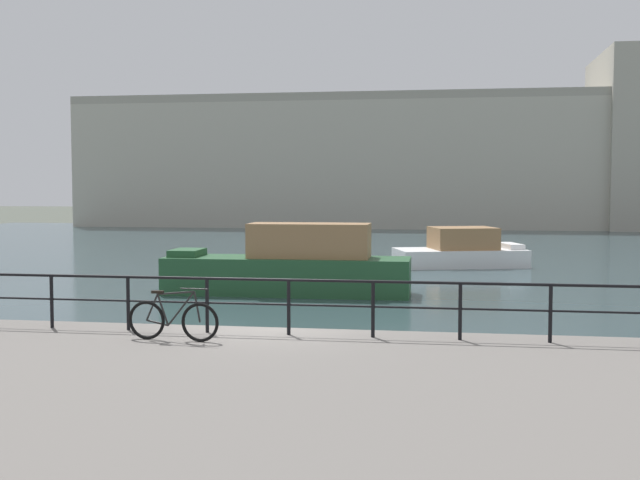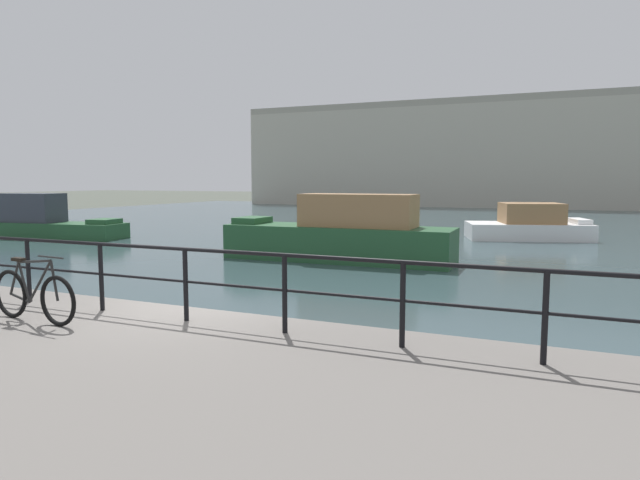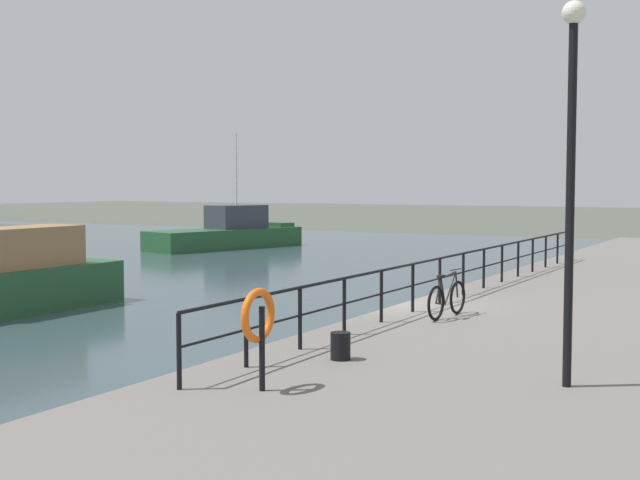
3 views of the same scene
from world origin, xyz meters
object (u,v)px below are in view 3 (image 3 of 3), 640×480
at_px(moored_cabin_cruiser, 228,233).
at_px(mooring_bollard, 340,346).
at_px(life_ring_stand, 259,319).
at_px(quay_lamp_post, 571,147).
at_px(parked_bicycle, 447,299).

height_order(moored_cabin_cruiser, mooring_bollard, moored_cabin_cruiser).
relative_size(life_ring_stand, quay_lamp_post, 0.27).
bearing_deg(quay_lamp_post, life_ring_stand, 122.16).
xyz_separation_m(mooring_bollard, life_ring_stand, (-2.31, 0.03, 0.75)).
bearing_deg(quay_lamp_post, mooring_bollard, 89.14).
distance_m(mooring_bollard, quay_lamp_post, 4.71).
xyz_separation_m(parked_bicycle, quay_lamp_post, (-4.93, -3.63, 2.91)).
xyz_separation_m(mooring_bollard, quay_lamp_post, (-0.05, -3.56, 3.08)).
height_order(life_ring_stand, quay_lamp_post, quay_lamp_post).
relative_size(moored_cabin_cruiser, life_ring_stand, 7.14).
relative_size(parked_bicycle, mooring_bollard, 4.02).
xyz_separation_m(moored_cabin_cruiser, mooring_bollard, (-28.06, -22.20, 0.28)).
xyz_separation_m(moored_cabin_cruiser, life_ring_stand, (-30.37, -22.17, 1.04)).
relative_size(moored_cabin_cruiser, parked_bicycle, 5.64).
bearing_deg(parked_bicycle, mooring_bollard, -174.89).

